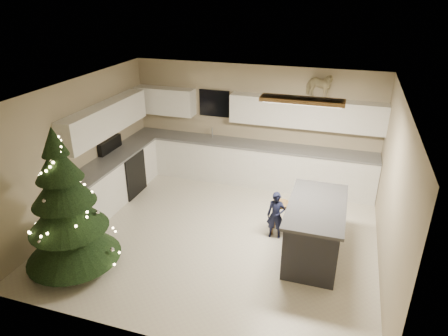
{
  "coord_description": "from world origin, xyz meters",
  "views": [
    {
      "loc": [
        1.95,
        -5.79,
        4.09
      ],
      "look_at": [
        0.0,
        0.35,
        1.15
      ],
      "focal_mm": 32.0,
      "sensor_mm": 36.0,
      "label": 1
    }
  ],
  "objects": [
    {
      "name": "toddler",
      "position": [
        1.0,
        0.21,
        0.44
      ],
      "size": [
        0.33,
        0.23,
        0.88
      ],
      "primitive_type": "imported",
      "rotation": [
        0.0,
        0.0,
        0.05
      ],
      "color": "black",
      "rests_on": "ground_plane"
    },
    {
      "name": "bar_stool",
      "position": [
        1.05,
        0.37,
        0.46
      ],
      "size": [
        0.32,
        0.32,
        0.61
      ],
      "rotation": [
        0.0,
        0.0,
        -0.2
      ],
      "color": "olive",
      "rests_on": "ground_plane"
    },
    {
      "name": "rocking_horse",
      "position": [
        1.36,
        2.33,
        2.28
      ],
      "size": [
        0.68,
        0.49,
        0.54
      ],
      "rotation": [
        0.0,
        0.0,
        1.18
      ],
      "color": "olive",
      "rests_on": "cabinetry"
    },
    {
      "name": "ground_plane",
      "position": [
        0.0,
        0.0,
        0.0
      ],
      "size": [
        5.5,
        5.5,
        0.0
      ],
      "primitive_type": "plane",
      "color": "beige"
    },
    {
      "name": "christmas_tree",
      "position": [
        -1.85,
        -1.6,
        0.97
      ],
      "size": [
        1.48,
        1.43,
        2.36
      ],
      "rotation": [
        0.0,
        0.0,
        0.3
      ],
      "color": "#3F2816",
      "rests_on": "ground_plane"
    },
    {
      "name": "room_shell",
      "position": [
        0.02,
        0.0,
        1.75
      ],
      "size": [
        5.52,
        5.02,
        2.61
      ],
      "color": "tan",
      "rests_on": "ground_plane"
    },
    {
      "name": "island",
      "position": [
        1.7,
        -0.12,
        0.48
      ],
      "size": [
        0.9,
        1.7,
        0.95
      ],
      "color": "black",
      "rests_on": "ground_plane"
    },
    {
      "name": "cabinetry",
      "position": [
        -0.91,
        1.65,
        0.76
      ],
      "size": [
        5.5,
        3.2,
        2.0
      ],
      "color": "white",
      "rests_on": "ground_plane"
    }
  ]
}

